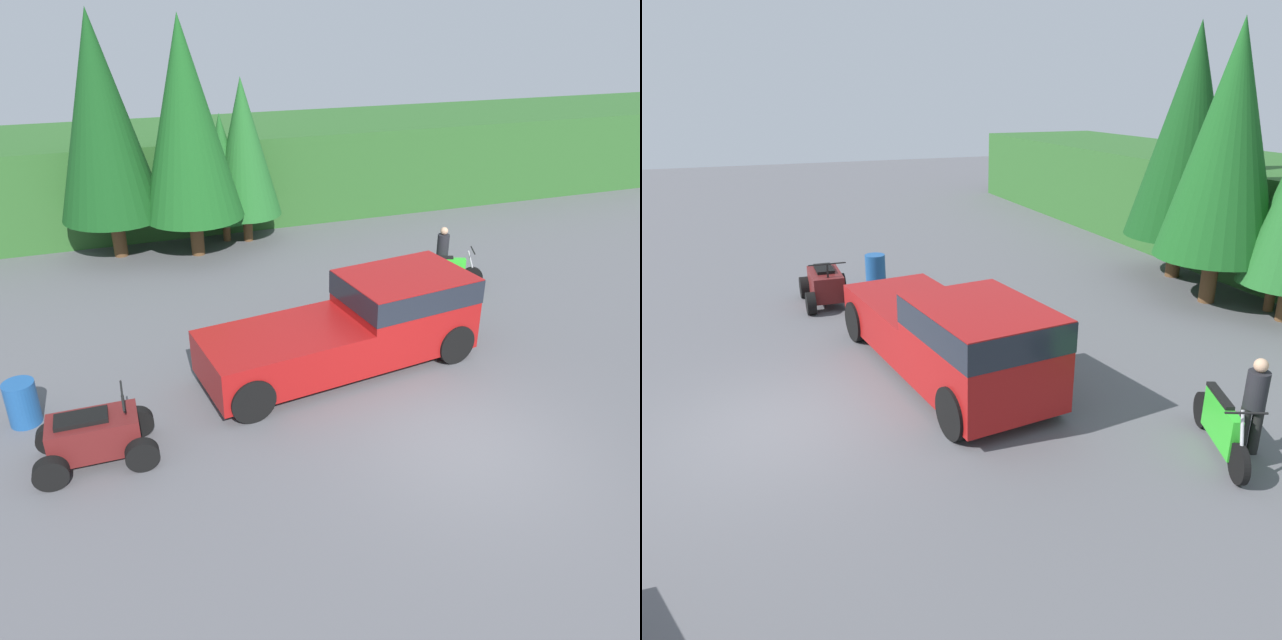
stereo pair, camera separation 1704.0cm
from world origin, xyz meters
TOP-DOWN VIEW (x-y plane):
  - ground_plane at (0.00, 0.00)m, footprint 80.00×80.00m
  - hillside_backdrop at (0.00, 16.00)m, footprint 44.00×6.00m
  - tree_left at (-5.19, 12.06)m, footprint 3.13×3.13m
  - tree_mid_left at (-2.85, 11.35)m, footprint 3.07×3.07m
  - tree_mid_right at (-1.70, 12.34)m, footprint 1.83×1.83m
  - tree_right at (-1.03, 12.09)m, footprint 2.30×2.30m
  - pickup_truck_red at (-0.59, 3.34)m, footprint 6.19×2.86m
  - dirt_bike at (3.18, 6.40)m, footprint 2.10×1.04m
  - quad_atv at (-6.27, 1.78)m, footprint 2.04×1.23m
  - rider_person at (3.34, 6.82)m, footprint 0.45×0.45m
  - steel_barrel at (-7.52, 3.39)m, footprint 0.58×0.58m

SIDE VIEW (x-z plane):
  - ground_plane at x=0.00m, z-range 0.00..0.00m
  - steel_barrel at x=-7.52m, z-range 0.00..0.88m
  - dirt_bike at x=3.18m, z-range -0.10..1.02m
  - quad_atv at x=-6.27m, z-range -0.13..1.11m
  - rider_person at x=3.34m, z-range 0.07..1.68m
  - pickup_truck_red at x=-0.59m, z-range 0.06..1.95m
  - hillside_backdrop at x=0.00m, z-range 0.00..3.14m
  - tree_mid_right at x=-1.70m, z-range 0.37..4.53m
  - tree_right at x=-1.03m, z-range 0.46..5.68m
  - tree_mid_left at x=-2.85m, z-range 0.61..7.60m
  - tree_left at x=-5.19m, z-range 0.63..7.75m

